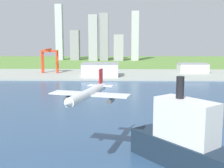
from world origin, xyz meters
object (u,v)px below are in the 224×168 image
airplane_landing (88,94)px  cargo_ship (199,148)px  port_crane_red (49,55)px  warehouse_main (100,70)px  warehouse_annex (193,68)px

airplane_landing → cargo_ship: 53.21m
airplane_landing → port_crane_red: 358.26m
cargo_ship → warehouse_main: bearing=101.4°
airplane_landing → warehouse_annex: bearing=69.0°
airplane_landing → warehouse_main: 304.48m
airplane_landing → port_crane_red: port_crane_red is taller
warehouse_main → warehouse_annex: bearing=18.5°
warehouse_main → warehouse_annex: size_ratio=1.15×
warehouse_main → cargo_ship: bearing=-78.6°
airplane_landing → port_crane_red: (-101.09, 343.70, -1.52)m
warehouse_annex → warehouse_main: bearing=-161.5°
port_crane_red → warehouse_annex: port_crane_red is taller
warehouse_main → airplane_landing: bearing=-87.2°
port_crane_red → warehouse_main: port_crane_red is taller
airplane_landing → cargo_ship: (47.89, -7.89, -21.81)m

